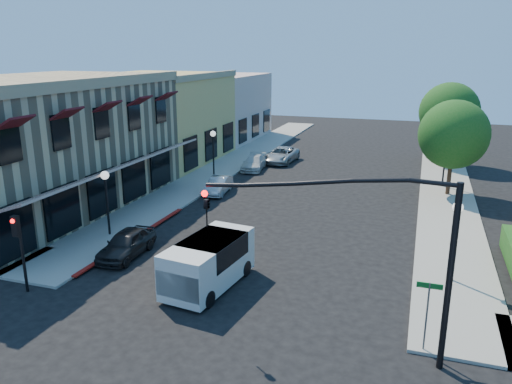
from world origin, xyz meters
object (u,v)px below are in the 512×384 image
(secondary_signal, at_px, (19,239))
(lamppost_left_near, at_px, (106,187))
(street_tree_b, at_px, (449,112))
(parked_car_b, at_px, (218,185))
(lamppost_left_far, at_px, (213,142))
(parked_car_c, at_px, (254,163))
(lamppost_right_near, at_px, (456,222))
(parked_car_a, at_px, (127,243))
(signal_mast_arm, at_px, (378,237))
(lamppost_right_far, at_px, (446,150))
(white_van, at_px, (208,261))
(street_name_sign, at_px, (428,306))
(street_tree_a, at_px, (454,135))
(parked_car_d, at_px, (282,155))

(secondary_signal, relative_size, lamppost_left_near, 0.93)
(street_tree_b, height_order, parked_car_b, street_tree_b)
(lamppost_left_far, bearing_deg, parked_car_c, 52.52)
(street_tree_b, distance_m, lamppost_right_near, 24.07)
(street_tree_b, xyz_separation_m, parked_car_a, (-14.94, -26.00, -3.90))
(signal_mast_arm, height_order, parked_car_b, signal_mast_arm)
(street_tree_b, bearing_deg, signal_mast_arm, -95.51)
(lamppost_right_far, xyz_separation_m, white_van, (-9.60, -19.72, -1.55))
(street_name_sign, xyz_separation_m, lamppost_right_far, (1.00, 21.80, 1.04))
(signal_mast_arm, height_order, lamppost_left_near, signal_mast_arm)
(lamppost_right_far, bearing_deg, secondary_signal, -126.14)
(street_tree_a, xyz_separation_m, signal_mast_arm, (-2.94, -20.50, -0.11))
(street_tree_b, relative_size, parked_car_a, 1.86)
(street_tree_b, xyz_separation_m, parked_car_c, (-15.00, -7.00, -3.97))
(signal_mast_arm, relative_size, parked_car_d, 1.70)
(lamppost_left_near, bearing_deg, parked_car_a, -40.30)
(signal_mast_arm, xyz_separation_m, parked_car_a, (-12.00, 4.50, -3.45))
(parked_car_a, relative_size, parked_car_c, 0.95)
(parked_car_b, bearing_deg, lamppost_right_near, -38.35)
(secondary_signal, xyz_separation_m, parked_car_b, (1.80, 16.07, -1.75))
(lamppost_left_far, distance_m, parked_car_b, 5.51)
(street_tree_b, bearing_deg, secondary_signal, -118.77)
(parked_car_c, bearing_deg, signal_mast_arm, -70.20)
(lamppost_left_far, height_order, parked_car_b, lamppost_left_far)
(lamppost_left_far, xyz_separation_m, parked_car_d, (3.70, 6.48, -2.08))
(street_tree_a, distance_m, parked_car_b, 16.08)
(street_tree_a, relative_size, secondary_signal, 1.95)
(lamppost_left_near, bearing_deg, parked_car_d, 79.76)
(street_tree_a, relative_size, parked_car_d, 1.37)
(lamppost_left_far, xyz_separation_m, parked_car_b, (2.30, -4.52, -2.17))
(street_tree_a, xyz_separation_m, secondary_signal, (-16.80, -20.59, -1.88))
(street_tree_a, relative_size, street_name_sign, 2.59)
(lamppost_right_far, distance_m, white_van, 21.99)
(lamppost_left_far, height_order, parked_car_c, lamppost_left_far)
(secondary_signal, xyz_separation_m, white_van, (6.90, 2.88, -1.14))
(street_tree_b, xyz_separation_m, parked_car_d, (-13.60, -3.52, -3.89))
(lamppost_right_near, height_order, parked_car_d, lamppost_right_near)
(street_tree_b, relative_size, signal_mast_arm, 0.88)
(parked_car_a, bearing_deg, lamppost_right_far, 48.89)
(signal_mast_arm, distance_m, lamppost_left_far, 25.07)
(lamppost_left_far, bearing_deg, parked_car_b, -63.02)
(street_tree_a, distance_m, lamppost_left_far, 17.36)
(street_tree_a, xyz_separation_m, lamppost_left_far, (-17.30, 0.00, -1.46))
(lamppost_left_far, relative_size, white_van, 0.74)
(street_tree_a, bearing_deg, lamppost_right_near, -91.23)
(lamppost_left_far, bearing_deg, signal_mast_arm, -55.00)
(street_name_sign, relative_size, lamppost_right_near, 0.70)
(white_van, height_order, parked_car_d, white_van)
(secondary_signal, distance_m, parked_car_b, 16.27)
(lamppost_left_near, height_order, parked_car_b, lamppost_left_near)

